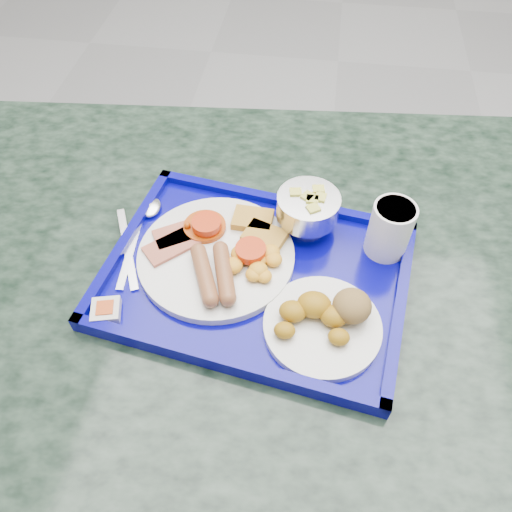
{
  "coord_description": "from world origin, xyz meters",
  "views": [
    {
      "loc": [
        -0.08,
        -1.1,
        1.37
      ],
      "look_at": [
        -0.15,
        -0.66,
        0.82
      ],
      "focal_mm": 35.0,
      "sensor_mm": 36.0,
      "label": 1
    }
  ],
  "objects_px": {
    "tray": "(256,275)",
    "fruit_bowl": "(308,207)",
    "juice_cup": "(390,228)",
    "main_plate": "(221,253)",
    "bread_plate": "(326,319)",
    "table": "(251,332)"
  },
  "relations": [
    {
      "from": "tray",
      "to": "fruit_bowl",
      "type": "distance_m",
      "value": 0.13
    },
    {
      "from": "fruit_bowl",
      "to": "juice_cup",
      "type": "xyz_separation_m",
      "value": [
        0.12,
        -0.03,
        0.0
      ]
    },
    {
      "from": "main_plate",
      "to": "bread_plate",
      "type": "xyz_separation_m",
      "value": [
        0.16,
        -0.1,
        0.0
      ]
    },
    {
      "from": "table",
      "to": "fruit_bowl",
      "type": "relative_size",
      "value": 13.35
    },
    {
      "from": "main_plate",
      "to": "juice_cup",
      "type": "relative_size",
      "value": 2.67
    },
    {
      "from": "bread_plate",
      "to": "juice_cup",
      "type": "distance_m",
      "value": 0.17
    },
    {
      "from": "table",
      "to": "juice_cup",
      "type": "bearing_deg",
      "value": 14.54
    },
    {
      "from": "fruit_bowl",
      "to": "juice_cup",
      "type": "distance_m",
      "value": 0.13
    },
    {
      "from": "main_plate",
      "to": "juice_cup",
      "type": "height_order",
      "value": "juice_cup"
    },
    {
      "from": "table",
      "to": "tray",
      "type": "xyz_separation_m",
      "value": [
        0.01,
        -0.02,
        0.21
      ]
    },
    {
      "from": "tray",
      "to": "fruit_bowl",
      "type": "xyz_separation_m",
      "value": [
        0.07,
        0.1,
        0.05
      ]
    },
    {
      "from": "main_plate",
      "to": "bread_plate",
      "type": "relative_size",
      "value": 1.47
    },
    {
      "from": "tray",
      "to": "bread_plate",
      "type": "height_order",
      "value": "bread_plate"
    },
    {
      "from": "tray",
      "to": "juice_cup",
      "type": "height_order",
      "value": "juice_cup"
    },
    {
      "from": "bread_plate",
      "to": "fruit_bowl",
      "type": "relative_size",
      "value": 1.66
    },
    {
      "from": "table",
      "to": "juice_cup",
      "type": "xyz_separation_m",
      "value": [
        0.2,
        0.05,
        0.26
      ]
    },
    {
      "from": "tray",
      "to": "bread_plate",
      "type": "bearing_deg",
      "value": -35.43
    },
    {
      "from": "tray",
      "to": "fruit_bowl",
      "type": "bearing_deg",
      "value": 57.34
    },
    {
      "from": "tray",
      "to": "bread_plate",
      "type": "relative_size",
      "value": 2.99
    },
    {
      "from": "bread_plate",
      "to": "fruit_bowl",
      "type": "height_order",
      "value": "fruit_bowl"
    },
    {
      "from": "tray",
      "to": "main_plate",
      "type": "bearing_deg",
      "value": 159.99
    },
    {
      "from": "juice_cup",
      "to": "bread_plate",
      "type": "bearing_deg",
      "value": -119.07
    }
  ]
}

